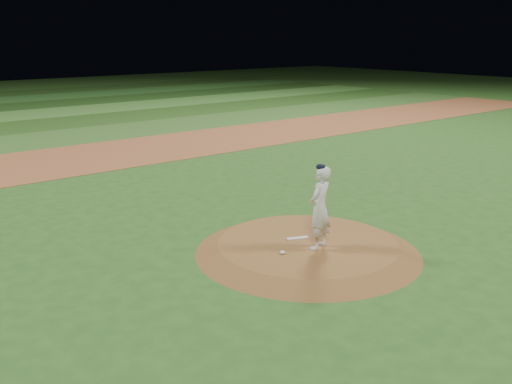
% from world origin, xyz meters
% --- Properties ---
extents(ground, '(120.00, 120.00, 0.00)m').
position_xyz_m(ground, '(0.00, 0.00, 0.00)').
color(ground, '#2A5A1D').
rests_on(ground, ground).
extents(infield_dirt_band, '(70.00, 6.00, 0.02)m').
position_xyz_m(infield_dirt_band, '(0.00, 14.00, 0.01)').
color(infield_dirt_band, '#97552F').
rests_on(infield_dirt_band, ground).
extents(outfield_stripe_0, '(70.00, 5.00, 0.02)m').
position_xyz_m(outfield_stripe_0, '(0.00, 19.50, 0.01)').
color(outfield_stripe_0, '#356625').
rests_on(outfield_stripe_0, ground).
extents(outfield_stripe_1, '(70.00, 5.00, 0.02)m').
position_xyz_m(outfield_stripe_1, '(0.00, 24.50, 0.01)').
color(outfield_stripe_1, '#264F19').
rests_on(outfield_stripe_1, ground).
extents(pitchers_mound, '(5.50, 5.50, 0.25)m').
position_xyz_m(pitchers_mound, '(0.00, 0.00, 0.12)').
color(pitchers_mound, brown).
rests_on(pitchers_mound, ground).
extents(pitching_rubber, '(0.58, 0.33, 0.03)m').
position_xyz_m(pitching_rubber, '(-0.01, 0.35, 0.26)').
color(pitching_rubber, silver).
rests_on(pitching_rubber, pitchers_mound).
extents(rosin_bag, '(0.13, 0.13, 0.07)m').
position_xyz_m(rosin_bag, '(-0.97, -0.17, 0.29)').
color(rosin_bag, white).
rests_on(rosin_bag, pitchers_mound).
extents(pitcher_on_mound, '(0.84, 0.68, 2.05)m').
position_xyz_m(pitcher_on_mound, '(-0.05, -0.42, 1.26)').
color(pitcher_on_mound, white).
rests_on(pitcher_on_mound, pitchers_mound).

